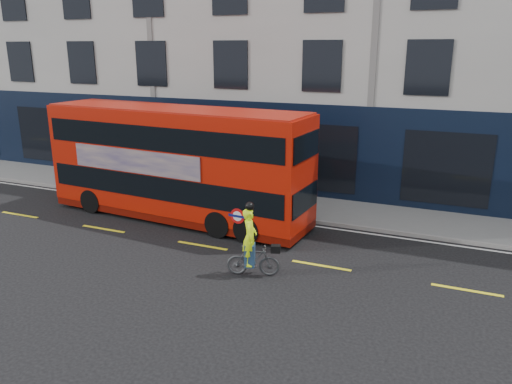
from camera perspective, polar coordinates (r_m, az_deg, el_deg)
The scene contains 8 objects.
ground at distance 13.75m, azimuth 5.74°, elevation -10.78°, with size 120.00×120.00×0.00m, color black.
pavement at distance 19.58m, azimuth 11.43°, elevation -2.46°, with size 60.00×3.00×0.12m, color gray.
kerb at distance 18.19m, azimuth 10.45°, elevation -3.85°, with size 60.00×0.12×0.13m, color gray.
building_terrace at distance 24.97m, azimuth 15.63°, elevation 18.58°, with size 50.00×10.07×15.00m.
road_edge_line at distance 17.93m, azimuth 10.23°, elevation -4.34°, with size 58.00×0.10×0.01m, color silver.
lane_dashes at distance 15.05m, azimuth 7.46°, elevation -8.33°, with size 58.00×0.12×0.01m, color yellow, non-canonical shape.
bus at distance 18.60m, azimuth -9.04°, elevation 3.30°, with size 10.44×3.12×4.15m.
cyclist at distance 14.06m, azimuth -0.47°, elevation -6.72°, with size 1.56×0.84×2.17m.
Camera 1 is at (3.48, -11.75, 6.23)m, focal length 35.00 mm.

